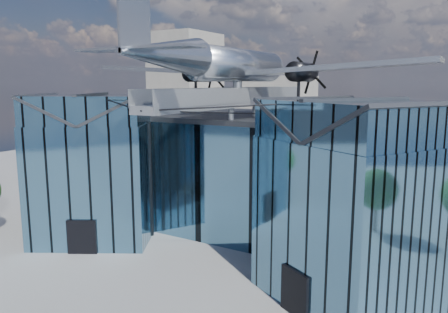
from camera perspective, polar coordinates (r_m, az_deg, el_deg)
The scene contains 4 objects.
ground_plane at distance 33.08m, azimuth -1.84°, elevation -12.90°, with size 120.00×120.00×0.00m, color gray.
museum at distance 36.29m, azimuth 3.13°, elevation -1.73°, with size 32.88×24.50×17.60m.
bg_towers at distance 77.64m, azimuth 20.01°, elevation 7.08°, with size 77.00×24.50×26.00m.
tree_side_w at distance 60.21m, azimuth -23.88°, elevation -0.20°, with size 4.01×4.01×4.81m.
Camera 1 is at (16.71, -25.59, 12.67)m, focal length 35.00 mm.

